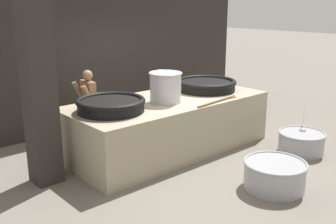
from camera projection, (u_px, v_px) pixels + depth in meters
The scene contains 11 objects.
ground_plane at pixel (168, 149), 7.49m from camera, with size 60.00×60.00×0.00m, color slate.
back_wall at pixel (100, 52), 8.70m from camera, with size 8.31×0.24×3.25m, color #2D2826.
support_pillar at pixel (38, 78), 5.71m from camera, with size 0.41×0.41×3.25m, color #2D2826.
hearth_platform at pixel (168, 124), 7.36m from camera, with size 3.83×1.70×0.97m.
giant_wok_near at pixel (111, 104), 6.40m from camera, with size 1.14×1.14×0.22m.
giant_wok_far at pixel (206, 85), 7.97m from camera, with size 1.23×1.23×0.22m.
stock_pot at pixel (165, 87), 6.96m from camera, with size 0.59×0.59×0.54m.
stirring_paddle at pixel (219, 101), 7.05m from camera, with size 1.10×0.19×0.04m.
cook at pixel (89, 104), 7.62m from camera, with size 0.36×0.55×1.46m.
prep_bowl_vegetables at pixel (301, 141), 7.25m from camera, with size 1.04×0.86×0.74m.
prep_bowl_meat at pixel (275, 174), 5.84m from camera, with size 0.94×0.94×0.43m.
Camera 1 is at (-4.66, -5.27, 2.69)m, focal length 42.00 mm.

